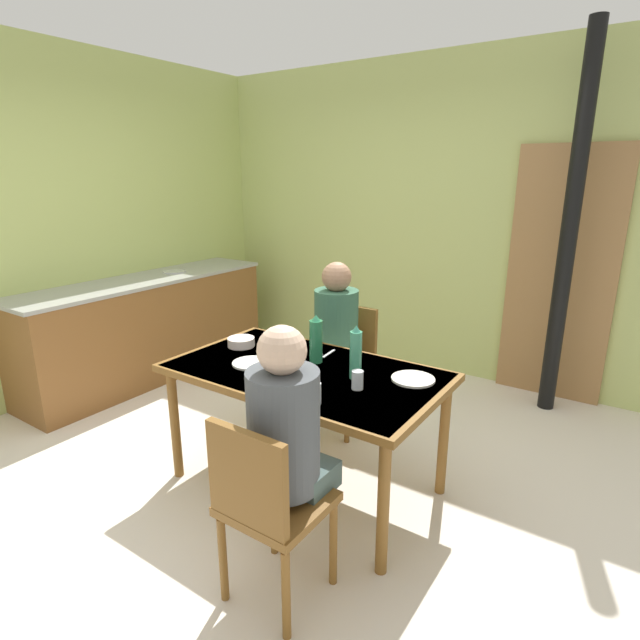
{
  "coord_description": "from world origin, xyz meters",
  "views": [
    {
      "loc": [
        1.9,
        -2.11,
        1.79
      ],
      "look_at": [
        0.35,
        0.16,
        0.98
      ],
      "focal_mm": 28.28,
      "sensor_mm": 36.0,
      "label": 1
    }
  ],
  "objects_px": {
    "kitchen_counter": "(148,327)",
    "dining_table": "(305,380)",
    "person_far_diner": "(335,326)",
    "serving_bowl_center": "(241,342)",
    "water_bottle_green_far": "(356,354)",
    "person_near_diner": "(286,426)",
    "chair_far_diner": "(345,359)",
    "chair_near_diner": "(266,503)",
    "water_bottle_green_near": "(316,340)"
  },
  "relations": [
    {
      "from": "chair_far_diner",
      "to": "water_bottle_green_far",
      "type": "relative_size",
      "value": 2.95
    },
    {
      "from": "chair_near_diner",
      "to": "person_far_diner",
      "type": "xyz_separation_m",
      "value": [
        -0.59,
        1.45,
        0.28
      ]
    },
    {
      "from": "water_bottle_green_far",
      "to": "chair_near_diner",
      "type": "bearing_deg",
      "value": -84.6
    },
    {
      "from": "kitchen_counter",
      "to": "dining_table",
      "type": "height_order",
      "value": "kitchen_counter"
    },
    {
      "from": "person_near_diner",
      "to": "person_far_diner",
      "type": "xyz_separation_m",
      "value": [
        -0.59,
        1.31,
        0.0
      ]
    },
    {
      "from": "chair_near_diner",
      "to": "person_near_diner",
      "type": "xyz_separation_m",
      "value": [
        0.0,
        0.14,
        0.28
      ]
    },
    {
      "from": "kitchen_counter",
      "to": "serving_bowl_center",
      "type": "distance_m",
      "value": 1.71
    },
    {
      "from": "person_near_diner",
      "to": "person_far_diner",
      "type": "bearing_deg",
      "value": 114.4
    },
    {
      "from": "serving_bowl_center",
      "to": "person_near_diner",
      "type": "bearing_deg",
      "value": -38.44
    },
    {
      "from": "person_far_diner",
      "to": "kitchen_counter",
      "type": "bearing_deg",
      "value": 1.91
    },
    {
      "from": "chair_near_diner",
      "to": "dining_table",
      "type": "bearing_deg",
      "value": 115.41
    },
    {
      "from": "dining_table",
      "to": "person_far_diner",
      "type": "xyz_separation_m",
      "value": [
        -0.22,
        0.65,
        0.12
      ]
    },
    {
      "from": "dining_table",
      "to": "chair_near_diner",
      "type": "xyz_separation_m",
      "value": [
        0.38,
        -0.79,
        -0.17
      ]
    },
    {
      "from": "kitchen_counter",
      "to": "person_far_diner",
      "type": "height_order",
      "value": "person_far_diner"
    },
    {
      "from": "dining_table",
      "to": "person_near_diner",
      "type": "bearing_deg",
      "value": -60.15
    },
    {
      "from": "chair_far_diner",
      "to": "water_bottle_green_far",
      "type": "height_order",
      "value": "water_bottle_green_far"
    },
    {
      "from": "chair_near_diner",
      "to": "serving_bowl_center",
      "type": "bearing_deg",
      "value": 136.8
    },
    {
      "from": "kitchen_counter",
      "to": "water_bottle_green_far",
      "type": "bearing_deg",
      "value": -12.36
    },
    {
      "from": "person_near_diner",
      "to": "dining_table",
      "type": "bearing_deg",
      "value": 119.85
    },
    {
      "from": "person_near_diner",
      "to": "water_bottle_green_far",
      "type": "relative_size",
      "value": 2.61
    },
    {
      "from": "chair_near_diner",
      "to": "water_bottle_green_near",
      "type": "relative_size",
      "value": 3.06
    },
    {
      "from": "water_bottle_green_near",
      "to": "serving_bowl_center",
      "type": "relative_size",
      "value": 1.67
    },
    {
      "from": "water_bottle_green_near",
      "to": "person_near_diner",
      "type": "bearing_deg",
      "value": -63.59
    },
    {
      "from": "serving_bowl_center",
      "to": "chair_near_diner",
      "type": "bearing_deg",
      "value": -43.2
    },
    {
      "from": "chair_far_diner",
      "to": "person_far_diner",
      "type": "relative_size",
      "value": 1.13
    },
    {
      "from": "chair_near_diner",
      "to": "water_bottle_green_far",
      "type": "distance_m",
      "value": 0.92
    },
    {
      "from": "kitchen_counter",
      "to": "water_bottle_green_far",
      "type": "relative_size",
      "value": 7.95
    },
    {
      "from": "water_bottle_green_far",
      "to": "person_near_diner",
      "type": "bearing_deg",
      "value": -83.56
    },
    {
      "from": "person_far_diner",
      "to": "water_bottle_green_far",
      "type": "height_order",
      "value": "person_far_diner"
    },
    {
      "from": "dining_table",
      "to": "chair_near_diner",
      "type": "distance_m",
      "value": 0.89
    },
    {
      "from": "chair_near_diner",
      "to": "water_bottle_green_far",
      "type": "xyz_separation_m",
      "value": [
        -0.08,
        0.84,
        0.37
      ]
    },
    {
      "from": "kitchen_counter",
      "to": "serving_bowl_center",
      "type": "bearing_deg",
      "value": -17.29
    },
    {
      "from": "chair_near_diner",
      "to": "serving_bowl_center",
      "type": "relative_size",
      "value": 5.12
    },
    {
      "from": "kitchen_counter",
      "to": "chair_far_diner",
      "type": "xyz_separation_m",
      "value": [
        1.95,
        0.2,
        0.05
      ]
    },
    {
      "from": "person_far_diner",
      "to": "water_bottle_green_far",
      "type": "distance_m",
      "value": 0.8
    },
    {
      "from": "kitchen_counter",
      "to": "serving_bowl_center",
      "type": "relative_size",
      "value": 13.77
    },
    {
      "from": "person_far_diner",
      "to": "serving_bowl_center",
      "type": "bearing_deg",
      "value": 58.79
    },
    {
      "from": "person_far_diner",
      "to": "chair_far_diner",
      "type": "bearing_deg",
      "value": -90.0
    },
    {
      "from": "chair_far_diner",
      "to": "water_bottle_green_near",
      "type": "distance_m",
      "value": 0.79
    },
    {
      "from": "person_near_diner",
      "to": "water_bottle_green_near",
      "type": "xyz_separation_m",
      "value": [
        -0.39,
        0.78,
        0.08
      ]
    },
    {
      "from": "chair_far_diner",
      "to": "serving_bowl_center",
      "type": "xyz_separation_m",
      "value": [
        -0.34,
        -0.7,
        0.26
      ]
    },
    {
      "from": "chair_near_diner",
      "to": "person_far_diner",
      "type": "height_order",
      "value": "person_far_diner"
    },
    {
      "from": "dining_table",
      "to": "water_bottle_green_near",
      "type": "bearing_deg",
      "value": 95.86
    },
    {
      "from": "chair_near_diner",
      "to": "chair_far_diner",
      "type": "height_order",
      "value": "same"
    },
    {
      "from": "kitchen_counter",
      "to": "chair_near_diner",
      "type": "relative_size",
      "value": 2.69
    },
    {
      "from": "person_far_diner",
      "to": "water_bottle_green_near",
      "type": "relative_size",
      "value": 2.71
    },
    {
      "from": "dining_table",
      "to": "chair_far_diner",
      "type": "relative_size",
      "value": 1.76
    },
    {
      "from": "person_near_diner",
      "to": "water_bottle_green_near",
      "type": "relative_size",
      "value": 2.71
    },
    {
      "from": "person_far_diner",
      "to": "serving_bowl_center",
      "type": "xyz_separation_m",
      "value": [
        -0.34,
        -0.57,
        -0.02
      ]
    },
    {
      "from": "chair_near_diner",
      "to": "serving_bowl_center",
      "type": "xyz_separation_m",
      "value": [
        -0.94,
        0.88,
        0.26
      ]
    }
  ]
}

